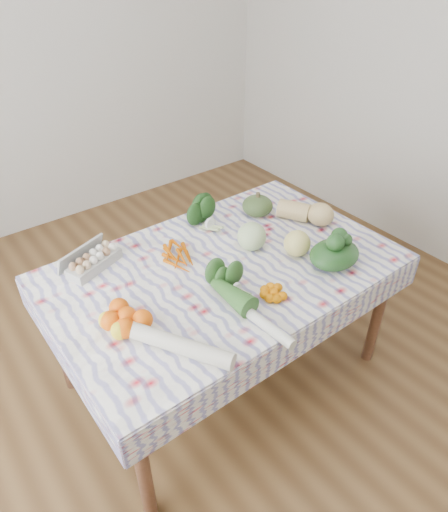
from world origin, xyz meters
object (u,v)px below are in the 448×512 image
at_px(egg_carton, 94,261).
at_px(cabbage, 252,236).
at_px(grapefruit, 297,243).
at_px(butternut_squash, 306,210).
at_px(kabocha_squash, 257,206).
at_px(dining_table, 224,279).

bearing_deg(egg_carton, cabbage, -46.09).
bearing_deg(cabbage, grapefruit, -50.55).
xyz_separation_m(butternut_squash, grapefruit, (-0.27, -0.20, -0.00)).
bearing_deg(kabocha_squash, butternut_squash, -53.21).
bearing_deg(dining_table, cabbage, 9.03).
distance_m(cabbage, grapefruit, 0.23).
distance_m(egg_carton, cabbage, 0.78).
relative_size(kabocha_squash, butternut_squash, 0.58).
xyz_separation_m(dining_table, kabocha_squash, (0.45, 0.27, 0.14)).
relative_size(kabocha_squash, cabbage, 1.18).
bearing_deg(butternut_squash, egg_carton, 135.35).
relative_size(cabbage, butternut_squash, 0.49).
height_order(dining_table, egg_carton, egg_carton).
bearing_deg(cabbage, egg_carton, 154.57).
relative_size(dining_table, butternut_squash, 5.36).
bearing_deg(egg_carton, grapefruit, -51.71).
height_order(kabocha_squash, cabbage, cabbage).
relative_size(dining_table, grapefruit, 12.09).
distance_m(kabocha_squash, butternut_squash, 0.27).
distance_m(dining_table, egg_carton, 0.63).
bearing_deg(cabbage, kabocha_squash, 44.16).
bearing_deg(butternut_squash, kabocha_squash, 97.74).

